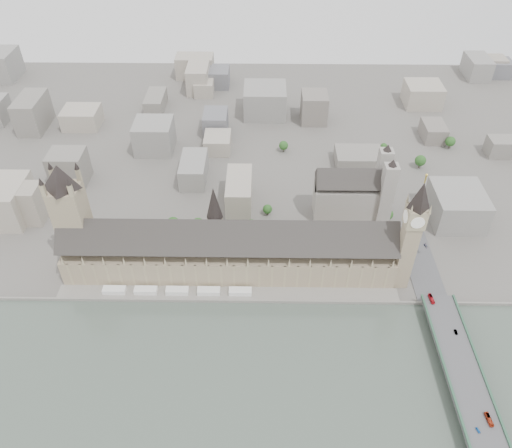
{
  "coord_description": "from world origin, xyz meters",
  "views": [
    {
      "loc": [
        26.22,
        -272.13,
        300.09
      ],
      "look_at": [
        21.84,
        36.56,
        37.14
      ],
      "focal_mm": 35.0,
      "sensor_mm": 36.0,
      "label": 1
    }
  ],
  "objects_px": {
    "red_bus_south": "(489,419)",
    "car_silver": "(456,332)",
    "palace_of_westminster": "(229,251)",
    "elizabeth_tower": "(412,229)",
    "westminster_bridge": "(465,384)",
    "victoria_tower": "(71,213)",
    "car_approach": "(426,246)",
    "westminster_abbey": "(354,194)",
    "red_bus_north": "(431,299)",
    "car_blue": "(478,430)"
  },
  "relations": [
    {
      "from": "car_blue",
      "to": "car_silver",
      "type": "height_order",
      "value": "car_silver"
    },
    {
      "from": "westminster_bridge",
      "to": "elizabeth_tower",
      "type": "bearing_deg",
      "value": 104.11
    },
    {
      "from": "westminster_bridge",
      "to": "red_bus_north",
      "type": "relative_size",
      "value": 34.27
    },
    {
      "from": "elizabeth_tower",
      "to": "red_bus_south",
      "type": "xyz_separation_m",
      "value": [
        28.61,
        -123.71,
        -46.52
      ]
    },
    {
      "from": "victoria_tower",
      "to": "car_approach",
      "type": "relative_size",
      "value": 19.95
    },
    {
      "from": "elizabeth_tower",
      "to": "car_silver",
      "type": "relative_size",
      "value": 24.64
    },
    {
      "from": "palace_of_westminster",
      "to": "red_bus_north",
      "type": "height_order",
      "value": "palace_of_westminster"
    },
    {
      "from": "palace_of_westminster",
      "to": "red_bus_south",
      "type": "distance_m",
      "value": 214.99
    },
    {
      "from": "victoria_tower",
      "to": "red_bus_north",
      "type": "xyz_separation_m",
      "value": [
        277.92,
        -45.08,
        -43.63
      ]
    },
    {
      "from": "victoria_tower",
      "to": "palace_of_westminster",
      "type": "bearing_deg",
      "value": -2.96
    },
    {
      "from": "palace_of_westminster",
      "to": "red_bus_south",
      "type": "xyz_separation_m",
      "value": [
        166.61,
        -135.41,
        -11.14
      ]
    },
    {
      "from": "westminster_abbey",
      "to": "car_approach",
      "type": "xyz_separation_m",
      "value": [
        55.44,
        -54.39,
        -14.1
      ]
    },
    {
      "from": "car_blue",
      "to": "palace_of_westminster",
      "type": "bearing_deg",
      "value": 120.92
    },
    {
      "from": "elizabeth_tower",
      "to": "car_approach",
      "type": "relative_size",
      "value": 21.44
    },
    {
      "from": "westminster_bridge",
      "to": "car_silver",
      "type": "xyz_separation_m",
      "value": [
        3.79,
        37.96,
        5.84
      ]
    },
    {
      "from": "palace_of_westminster",
      "to": "car_approach",
      "type": "distance_m",
      "value": 168.08
    },
    {
      "from": "palace_of_westminster",
      "to": "car_blue",
      "type": "bearing_deg",
      "value": -41.97
    },
    {
      "from": "red_bus_south",
      "to": "car_approach",
      "type": "distance_m",
      "value": 156.32
    },
    {
      "from": "victoria_tower",
      "to": "car_silver",
      "type": "bearing_deg",
      "value": -14.71
    },
    {
      "from": "elizabeth_tower",
      "to": "victoria_tower",
      "type": "bearing_deg",
      "value": 176.04
    },
    {
      "from": "red_bus_south",
      "to": "car_silver",
      "type": "xyz_separation_m",
      "value": [
        -0.82,
        66.17,
        -0.6
      ]
    },
    {
      "from": "westminster_abbey",
      "to": "car_silver",
      "type": "bearing_deg",
      "value": -69.21
    },
    {
      "from": "victoria_tower",
      "to": "car_blue",
      "type": "distance_m",
      "value": 319.97
    },
    {
      "from": "red_bus_south",
      "to": "car_approach",
      "type": "xyz_separation_m",
      "value": [
        -0.25,
        156.32,
        -0.59
      ]
    },
    {
      "from": "red_bus_south",
      "to": "westminster_bridge",
      "type": "bearing_deg",
      "value": 94.34
    },
    {
      "from": "palace_of_westminster",
      "to": "elizabeth_tower",
      "type": "height_order",
      "value": "elizabeth_tower"
    },
    {
      "from": "car_silver",
      "to": "car_approach",
      "type": "distance_m",
      "value": 90.15
    },
    {
      "from": "elizabeth_tower",
      "to": "westminster_abbey",
      "type": "xyz_separation_m",
      "value": [
        -27.08,
        87.0,
        -33.01
      ]
    },
    {
      "from": "red_bus_south",
      "to": "car_approach",
      "type": "bearing_deg",
      "value": 85.14
    },
    {
      "from": "elizabeth_tower",
      "to": "red_bus_north",
      "type": "distance_m",
      "value": 56.73
    },
    {
      "from": "car_approach",
      "to": "westminster_abbey",
      "type": "bearing_deg",
      "value": 122.61
    },
    {
      "from": "red_bus_south",
      "to": "car_silver",
      "type": "bearing_deg",
      "value": 85.76
    },
    {
      "from": "westminster_bridge",
      "to": "car_blue",
      "type": "relative_size",
      "value": 87.29
    },
    {
      "from": "victoria_tower",
      "to": "elizabeth_tower",
      "type": "bearing_deg",
      "value": -3.96
    },
    {
      "from": "palace_of_westminster",
      "to": "car_approach",
      "type": "height_order",
      "value": "palace_of_westminster"
    },
    {
      "from": "car_silver",
      "to": "red_bus_south",
      "type": "bearing_deg",
      "value": -90.32
    },
    {
      "from": "red_bus_south",
      "to": "car_silver",
      "type": "relative_size",
      "value": 2.17
    },
    {
      "from": "car_silver",
      "to": "car_approach",
      "type": "height_order",
      "value": "car_approach"
    },
    {
      "from": "red_bus_north",
      "to": "car_silver",
      "type": "height_order",
      "value": "red_bus_north"
    },
    {
      "from": "westminster_abbey",
      "to": "car_approach",
      "type": "bearing_deg",
      "value": -44.45
    },
    {
      "from": "victoria_tower",
      "to": "car_silver",
      "type": "relative_size",
      "value": 22.92
    },
    {
      "from": "car_blue",
      "to": "car_silver",
      "type": "bearing_deg",
      "value": 66.78
    },
    {
      "from": "palace_of_westminster",
      "to": "westminster_bridge",
      "type": "distance_m",
      "value": 195.05
    },
    {
      "from": "elizabeth_tower",
      "to": "red_bus_north",
      "type": "xyz_separation_m",
      "value": [
        17.92,
        -27.08,
        -46.52
      ]
    },
    {
      "from": "red_bus_north",
      "to": "car_approach",
      "type": "bearing_deg",
      "value": 75.11
    },
    {
      "from": "westminster_bridge",
      "to": "car_approach",
      "type": "relative_size",
      "value": 64.82
    },
    {
      "from": "palace_of_westminster",
      "to": "elizabeth_tower",
      "type": "relative_size",
      "value": 2.47
    },
    {
      "from": "palace_of_westminster",
      "to": "car_silver",
      "type": "height_order",
      "value": "palace_of_westminster"
    },
    {
      "from": "westminster_bridge",
      "to": "red_bus_north",
      "type": "height_order",
      "value": "red_bus_north"
    },
    {
      "from": "car_approach",
      "to": "elizabeth_tower",
      "type": "bearing_deg",
      "value": -143.95
    }
  ]
}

